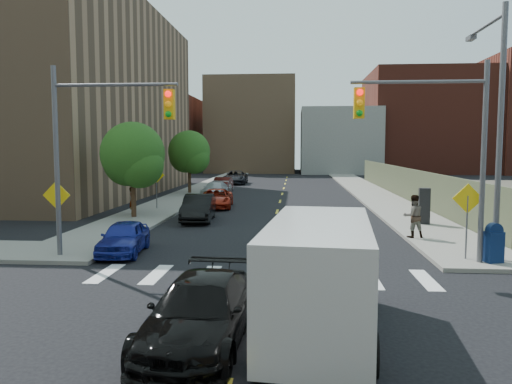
% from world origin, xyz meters
% --- Properties ---
extents(ground, '(160.00, 160.00, 0.00)m').
position_xyz_m(ground, '(0.00, 0.00, 0.00)').
color(ground, black).
rests_on(ground, ground).
extents(sidewalk_nw, '(3.50, 73.00, 0.15)m').
position_xyz_m(sidewalk_nw, '(-7.75, 41.50, 0.07)').
color(sidewalk_nw, gray).
rests_on(sidewalk_nw, ground).
extents(sidewalk_ne, '(3.50, 73.00, 0.15)m').
position_xyz_m(sidewalk_ne, '(7.75, 41.50, 0.07)').
color(sidewalk_ne, gray).
rests_on(sidewalk_ne, ground).
extents(fence_north, '(0.12, 44.00, 2.50)m').
position_xyz_m(fence_north, '(9.60, 28.00, 1.25)').
color(fence_north, '#5D5C41').
rests_on(fence_north, ground).
extents(building_nw, '(22.00, 30.00, 16.00)m').
position_xyz_m(building_nw, '(-22.00, 30.00, 8.00)').
color(building_nw, '#8C6B4C').
rests_on(building_nw, ground).
extents(bg_bldg_west, '(14.00, 18.00, 12.00)m').
position_xyz_m(bg_bldg_west, '(-22.00, 70.00, 6.00)').
color(bg_bldg_west, '#592319').
rests_on(bg_bldg_west, ground).
extents(bg_bldg_midwest, '(14.00, 16.00, 15.00)m').
position_xyz_m(bg_bldg_midwest, '(-6.00, 72.00, 7.50)').
color(bg_bldg_midwest, '#8C6B4C').
rests_on(bg_bldg_midwest, ground).
extents(bg_bldg_center, '(12.00, 16.00, 10.00)m').
position_xyz_m(bg_bldg_center, '(8.00, 70.00, 5.00)').
color(bg_bldg_center, gray).
rests_on(bg_bldg_center, ground).
extents(bg_bldg_east, '(18.00, 18.00, 16.00)m').
position_xyz_m(bg_bldg_east, '(22.00, 72.00, 8.00)').
color(bg_bldg_east, '#592319').
rests_on(bg_bldg_east, ground).
extents(signal_nw, '(4.59, 0.30, 7.00)m').
position_xyz_m(signal_nw, '(-5.98, 6.00, 4.53)').
color(signal_nw, '#59595E').
rests_on(signal_nw, ground).
extents(signal_ne, '(4.59, 0.30, 7.00)m').
position_xyz_m(signal_ne, '(5.98, 6.00, 4.53)').
color(signal_ne, '#59595E').
rests_on(signal_ne, ground).
extents(streetlight_ne, '(0.25, 3.70, 9.00)m').
position_xyz_m(streetlight_ne, '(8.20, 6.90, 5.22)').
color(streetlight_ne, '#59595E').
rests_on(streetlight_ne, ground).
extents(warn_sign_nw, '(1.06, 0.06, 2.83)m').
position_xyz_m(warn_sign_nw, '(-7.80, 6.50, 1.99)').
color(warn_sign_nw, '#59595E').
rests_on(warn_sign_nw, ground).
extents(warn_sign_ne, '(1.06, 0.06, 2.83)m').
position_xyz_m(warn_sign_ne, '(7.20, 6.50, 1.99)').
color(warn_sign_ne, '#59595E').
rests_on(warn_sign_ne, ground).
extents(warn_sign_midwest, '(1.06, 0.06, 2.83)m').
position_xyz_m(warn_sign_midwest, '(-7.80, 20.00, 1.99)').
color(warn_sign_midwest, '#59595E').
rests_on(warn_sign_midwest, ground).
extents(tree_west_near, '(3.66, 3.64, 5.52)m').
position_xyz_m(tree_west_near, '(-8.00, 16.05, 3.48)').
color(tree_west_near, '#332114').
rests_on(tree_west_near, ground).
extents(tree_west_far, '(3.66, 3.64, 5.52)m').
position_xyz_m(tree_west_far, '(-8.00, 31.05, 3.48)').
color(tree_west_far, '#332114').
rests_on(tree_west_far, ground).
extents(parked_car_blue, '(1.83, 3.85, 1.27)m').
position_xyz_m(parked_car_blue, '(-5.42, 7.00, 0.63)').
color(parked_car_blue, navy).
rests_on(parked_car_blue, ground).
extents(parked_car_black, '(1.88, 4.57, 1.47)m').
position_xyz_m(parked_car_black, '(-4.20, 15.63, 0.74)').
color(parked_car_black, black).
rests_on(parked_car_black, ground).
extents(parked_car_red, '(2.46, 4.74, 1.27)m').
position_xyz_m(parked_car_red, '(-4.20, 21.74, 0.64)').
color(parked_car_red, '#A92510').
rests_on(parked_car_red, ground).
extents(parked_car_silver, '(2.04, 4.34, 1.22)m').
position_xyz_m(parked_car_silver, '(-5.50, 29.24, 0.61)').
color(parked_car_silver, '#B1B5BA').
rests_on(parked_car_silver, ground).
extents(parked_car_white, '(1.74, 3.95, 1.32)m').
position_xyz_m(parked_car_white, '(-5.50, 34.75, 0.66)').
color(parked_car_white, silver).
rests_on(parked_car_white, ground).
extents(parked_car_maroon, '(1.53, 4.11, 1.34)m').
position_xyz_m(parked_car_maroon, '(-5.50, 33.44, 0.67)').
color(parked_car_maroon, '#380E0B').
rests_on(parked_car_maroon, ground).
extents(parked_car_grey, '(2.55, 5.34, 1.47)m').
position_xyz_m(parked_car_grey, '(-5.50, 43.35, 0.73)').
color(parked_car_grey, black).
rests_on(parked_car_grey, ground).
extents(black_sedan, '(2.19, 4.86, 1.38)m').
position_xyz_m(black_sedan, '(-0.80, -1.53, 0.69)').
color(black_sedan, black).
rests_on(black_sedan, ground).
extents(cargo_van, '(2.73, 5.71, 2.53)m').
position_xyz_m(cargo_van, '(1.69, -0.58, 1.33)').
color(cargo_van, silver).
rests_on(cargo_van, ground).
extents(mailbox, '(0.66, 0.57, 1.37)m').
position_xyz_m(mailbox, '(7.95, 6.00, 0.81)').
color(mailbox, '#0D224F').
rests_on(mailbox, sidewalk_ne).
extents(payphone, '(0.59, 0.50, 1.85)m').
position_xyz_m(payphone, '(7.78, 14.64, 1.07)').
color(payphone, black).
rests_on(payphone, sidewalk_ne).
extents(pedestrian_west, '(0.51, 0.65, 1.59)m').
position_xyz_m(pedestrian_west, '(-8.45, 17.18, 0.95)').
color(pedestrian_west, gray).
rests_on(pedestrian_west, sidewalk_nw).
extents(pedestrian_east, '(1.02, 0.85, 1.88)m').
position_xyz_m(pedestrian_east, '(6.30, 10.62, 1.09)').
color(pedestrian_east, gray).
rests_on(pedestrian_east, sidewalk_ne).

